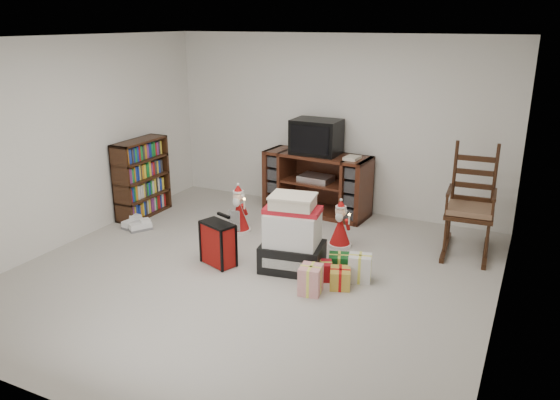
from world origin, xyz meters
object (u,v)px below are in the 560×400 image
(rocking_chair, at_px, (470,214))
(santa_figurine, at_px, (340,229))
(bookshelf, at_px, (142,179))
(gift_pile, at_px, (292,238))
(gift_cluster, at_px, (332,271))
(mrs_claus_figurine, at_px, (239,214))
(crt_television, at_px, (316,137))
(red_suitcase, at_px, (218,244))
(tv_stand, at_px, (317,183))
(teddy_bear, at_px, (276,255))
(sneaker_pair, at_px, (136,225))

(rocking_chair, distance_m, santa_figurine, 1.55)
(bookshelf, bearing_deg, santa_figurine, 2.54)
(gift_pile, height_order, gift_cluster, gift_pile)
(gift_pile, bearing_deg, santa_figurine, 63.98)
(mrs_claus_figurine, bearing_deg, santa_figurine, 4.87)
(rocking_chair, height_order, gift_cluster, rocking_chair)
(gift_pile, distance_m, crt_television, 2.09)
(santa_figurine, bearing_deg, crt_television, 126.21)
(red_suitcase, height_order, mrs_claus_figurine, mrs_claus_figurine)
(gift_pile, bearing_deg, crt_television, 95.66)
(tv_stand, xyz_separation_m, santa_figurine, (0.74, -1.05, -0.20))
(gift_pile, bearing_deg, red_suitcase, -171.62)
(red_suitcase, xyz_separation_m, teddy_bear, (0.63, 0.20, -0.10))
(rocking_chair, xyz_separation_m, red_suitcase, (-2.49, -1.66, -0.21))
(teddy_bear, height_order, santa_figurine, santa_figurine)
(teddy_bear, xyz_separation_m, mrs_claus_figurine, (-0.94, 0.79, 0.09))
(red_suitcase, xyz_separation_m, crt_television, (0.30, 2.15, 0.85))
(bookshelf, height_order, mrs_claus_figurine, bookshelf)
(santa_figurine, xyz_separation_m, sneaker_pair, (-2.66, -0.63, -0.18))
(bookshelf, bearing_deg, teddy_bear, -17.33)
(mrs_claus_figurine, distance_m, sneaker_pair, 1.40)
(gift_cluster, bearing_deg, mrs_claus_figurine, 153.05)
(crt_television, bearing_deg, santa_figurine, -53.17)
(tv_stand, xyz_separation_m, mrs_claus_figurine, (-0.63, -1.16, -0.19))
(teddy_bear, distance_m, gift_cluster, 0.68)
(tv_stand, relative_size, crt_television, 2.35)
(rocking_chair, bearing_deg, sneaker_pair, -167.66)
(rocking_chair, height_order, crt_television, rocking_chair)
(red_suitcase, bearing_deg, crt_television, 102.23)
(gift_pile, relative_size, santa_figurine, 1.41)
(bookshelf, xyz_separation_m, gift_pile, (2.67, -0.72, -0.15))
(red_suitcase, height_order, gift_cluster, red_suitcase)
(tv_stand, distance_m, rocking_chair, 2.22)
(red_suitcase, bearing_deg, tv_stand, 101.69)
(rocking_chair, relative_size, teddy_bear, 3.75)
(tv_stand, distance_m, teddy_bear, 2.00)
(red_suitcase, relative_size, gift_cluster, 0.73)
(rocking_chair, xyz_separation_m, gift_cluster, (-1.17, -1.49, -0.34))
(rocking_chair, xyz_separation_m, teddy_bear, (-1.86, -1.46, -0.30))
(red_suitcase, height_order, crt_television, crt_television)
(teddy_bear, distance_m, mrs_claus_figurine, 1.23)
(teddy_bear, xyz_separation_m, sneaker_pair, (-2.23, 0.28, -0.11))
(tv_stand, height_order, santa_figurine, tv_stand)
(mrs_claus_figurine, height_order, crt_television, crt_television)
(tv_stand, bearing_deg, mrs_claus_figurine, -113.49)
(gift_cluster, relative_size, crt_television, 1.23)
(gift_pile, xyz_separation_m, santa_figurine, (0.26, 0.85, -0.14))
(rocking_chair, xyz_separation_m, crt_television, (-2.19, 0.49, 0.65))
(bookshelf, height_order, sneaker_pair, bookshelf)
(sneaker_pair, bearing_deg, red_suitcase, -0.35)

